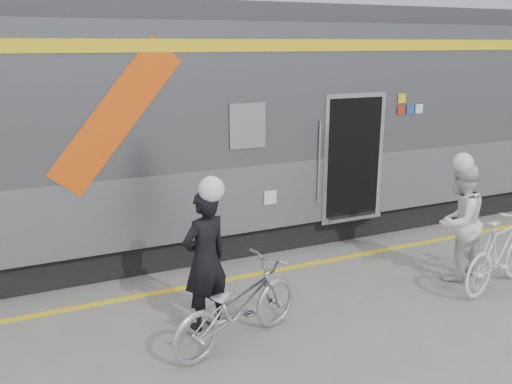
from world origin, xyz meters
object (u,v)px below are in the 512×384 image
man (205,260)px  bicycle_left (237,305)px  bicycle_right (500,253)px  woman (459,222)px

man → bicycle_left: man is taller
bicycle_left → bicycle_right: bearing=-111.1°
man → woman: size_ratio=1.00×
man → bicycle_right: (4.26, -0.72, -0.36)m
man → bicycle_right: man is taller
bicycle_left → bicycle_right: (4.06, -0.17, 0.05)m
man → woman: (3.96, -0.17, -0.00)m
man → bicycle_left: size_ratio=0.95×
man → bicycle_right: 4.33m
woman → bicycle_right: size_ratio=0.99×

